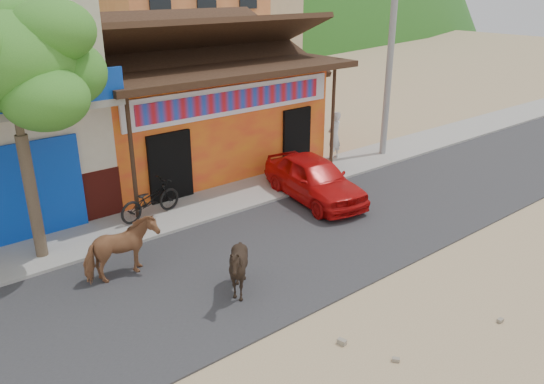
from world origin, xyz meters
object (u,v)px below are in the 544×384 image
(pedestrian, at_px, (334,135))
(tree, at_px, (21,135))
(scooter, at_px, (150,200))
(cow_dark, at_px, (238,268))
(red_car, at_px, (314,178))
(utility_pole, at_px, (391,46))
(cow_tan, at_px, (121,250))

(pedestrian, bearing_deg, tree, -8.35)
(scooter, xyz_separation_m, pedestrian, (7.73, 0.52, 0.38))
(scooter, height_order, pedestrian, pedestrian)
(tree, bearing_deg, pedestrian, 4.75)
(cow_dark, relative_size, pedestrian, 0.74)
(tree, xyz_separation_m, red_car, (7.67, -1.40, -2.40))
(scooter, bearing_deg, pedestrian, -95.99)
(utility_pole, relative_size, scooter, 4.13)
(pedestrian, bearing_deg, utility_pole, 147.35)
(utility_pole, height_order, pedestrian, utility_pole)
(utility_pole, distance_m, red_car, 6.36)
(pedestrian, bearing_deg, cow_dark, 19.84)
(cow_tan, xyz_separation_m, red_car, (6.52, 0.70, -0.02))
(utility_pole, bearing_deg, red_car, -162.67)
(red_car, bearing_deg, cow_tan, -164.46)
(red_car, bearing_deg, pedestrian, 45.48)
(utility_pole, relative_size, cow_tan, 4.86)
(utility_pole, height_order, cow_tan, utility_pole)
(scooter, bearing_deg, cow_tan, 132.15)
(tree, xyz_separation_m, pedestrian, (10.83, 0.90, -2.11))
(cow_tan, distance_m, scooter, 3.16)
(cow_dark, height_order, scooter, cow_dark)
(cow_tan, xyz_separation_m, cow_dark, (1.59, -2.23, -0.04))
(tree, distance_m, utility_pole, 12.84)
(utility_pole, bearing_deg, cow_dark, -155.72)
(tree, distance_m, cow_dark, 5.68)
(utility_pole, height_order, cow_dark, utility_pole)
(tree, relative_size, red_car, 1.51)
(cow_tan, relative_size, scooter, 0.85)
(cow_tan, xyz_separation_m, pedestrian, (9.67, 3.00, 0.27))
(utility_pole, height_order, red_car, utility_pole)
(pedestrian, bearing_deg, cow_tan, 4.14)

